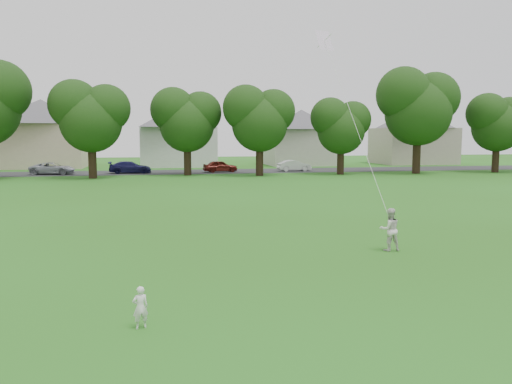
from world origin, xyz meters
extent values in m
plane|color=#265513|center=(0.00, 0.00, 0.00)|extent=(160.00, 160.00, 0.00)
cube|color=#2D2D30|center=(0.00, 42.00, 0.01)|extent=(90.00, 7.00, 0.01)
imported|color=silver|center=(-2.91, -1.56, 0.44)|extent=(0.36, 0.28, 0.87)
imported|color=silver|center=(5.08, 3.82, 0.72)|extent=(0.71, 0.56, 1.45)
plane|color=silver|center=(4.36, 8.74, 7.76)|extent=(1.02, 0.71, 0.85)
cylinder|color=white|center=(4.72, 6.28, 4.40)|extent=(0.01, 0.01, 8.36)
cylinder|color=black|center=(-8.34, 35.51, 1.71)|extent=(0.73, 0.73, 3.42)
cylinder|color=black|center=(0.31, 37.49, 1.65)|extent=(0.72, 0.72, 3.29)
cylinder|color=black|center=(7.09, 35.59, 1.68)|extent=(0.73, 0.73, 3.36)
cylinder|color=black|center=(15.35, 35.68, 1.47)|extent=(0.69, 0.69, 2.94)
cylinder|color=black|center=(23.39, 35.34, 2.08)|extent=(0.80, 0.80, 4.16)
cylinder|color=black|center=(32.39, 35.20, 1.60)|extent=(0.71, 0.71, 3.20)
imported|color=#999CA7|center=(-12.84, 41.00, 0.60)|extent=(4.41, 2.30, 1.19)
imported|color=#161544|center=(-5.35, 41.00, 0.63)|extent=(4.27, 1.79, 1.23)
imported|color=maroon|center=(3.94, 41.00, 0.63)|extent=(3.77, 1.88, 1.23)
imported|color=silver|center=(12.05, 41.00, 0.61)|extent=(3.66, 1.38, 1.19)
cube|color=beige|center=(-16.00, 52.00, 2.62)|extent=(9.59, 6.45, 5.24)
pyramid|color=#535056|center=(-16.00, 52.00, 8.13)|extent=(13.83, 13.83, 2.88)
cube|color=silver|center=(0.00, 52.00, 2.43)|extent=(9.20, 6.55, 4.87)
pyramid|color=#535056|center=(0.00, 52.00, 7.55)|extent=(13.26, 13.26, 2.68)
cube|color=beige|center=(16.00, 52.00, 2.33)|extent=(8.74, 7.44, 4.66)
pyramid|color=#535056|center=(16.00, 52.00, 7.23)|extent=(12.61, 12.61, 2.56)
cube|color=#B5A796|center=(32.00, 52.00, 2.44)|extent=(9.86, 7.69, 4.87)
pyramid|color=#535056|center=(32.00, 52.00, 7.55)|extent=(14.23, 14.23, 2.68)
camera|label=1|loc=(-2.50, -11.49, 3.86)|focal=35.00mm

